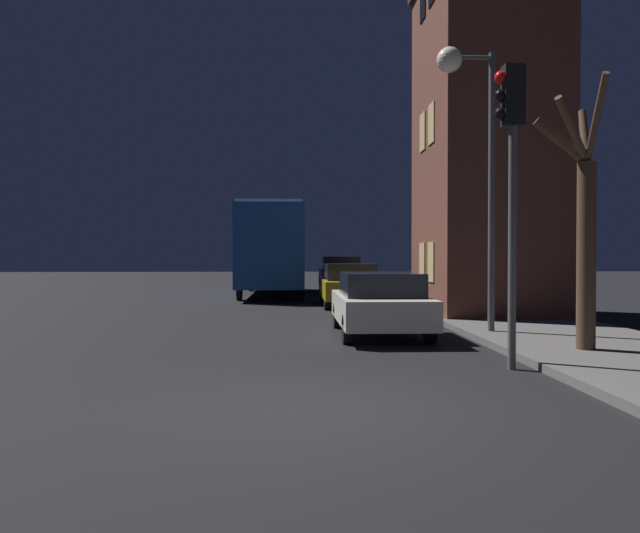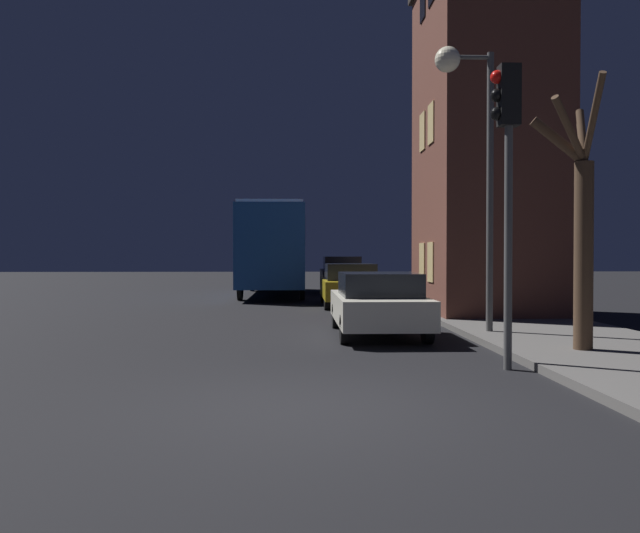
% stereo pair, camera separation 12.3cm
% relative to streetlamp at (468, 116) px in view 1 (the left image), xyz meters
% --- Properties ---
extents(ground_plane, '(120.00, 120.00, 0.00)m').
position_rel_streetlamp_xyz_m(ground_plane, '(-3.32, -5.89, -4.60)').
color(ground_plane, black).
extents(brick_building, '(3.57, 4.92, 9.91)m').
position_rel_streetlamp_xyz_m(brick_building, '(1.85, 4.77, 0.51)').
color(brick_building, brown).
rests_on(brick_building, sidewalk).
extents(streetlamp, '(1.23, 0.53, 5.89)m').
position_rel_streetlamp_xyz_m(streetlamp, '(0.00, 0.00, 0.00)').
color(streetlamp, '#4C4C4C').
rests_on(streetlamp, sidewalk).
extents(traffic_light, '(0.43, 0.24, 4.53)m').
position_rel_streetlamp_xyz_m(traffic_light, '(-0.40, -3.68, -1.36)').
color(traffic_light, '#4C4C4C').
rests_on(traffic_light, ground).
extents(bare_tree, '(1.12, 1.54, 4.40)m').
position_rel_streetlamp_xyz_m(bare_tree, '(1.24, -2.59, -2.40)').
color(bare_tree, '#473323').
rests_on(bare_tree, sidewalk).
extents(bus, '(2.57, 9.86, 3.74)m').
position_rel_streetlamp_xyz_m(bus, '(-4.50, 14.23, -2.38)').
color(bus, '#194793').
rests_on(bus, ground).
extents(car_near_lane, '(1.78, 4.13, 1.34)m').
position_rel_streetlamp_xyz_m(car_near_lane, '(-1.79, 0.38, -3.90)').
color(car_near_lane, beige).
rests_on(car_near_lane, ground).
extents(car_mid_lane, '(1.80, 4.54, 1.44)m').
position_rel_streetlamp_xyz_m(car_mid_lane, '(-1.76, 8.06, -3.85)').
color(car_mid_lane, olive).
rests_on(car_mid_lane, ground).
extents(car_far_lane, '(1.83, 3.88, 1.67)m').
position_rel_streetlamp_xyz_m(car_far_lane, '(-1.48, 15.60, -3.73)').
color(car_far_lane, black).
rests_on(car_far_lane, ground).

